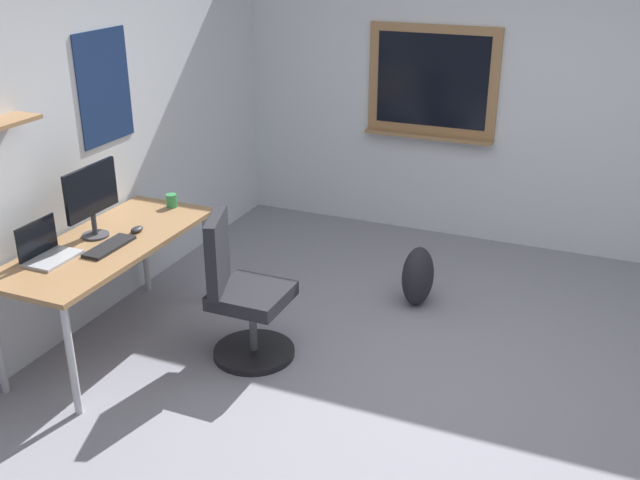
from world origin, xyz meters
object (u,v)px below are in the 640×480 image
Objects in this scene: laptop at (46,250)px; coffee_mug at (172,201)px; desk at (108,251)px; monitor_primary at (92,196)px; computer_mouse at (137,229)px; backpack at (418,276)px; office_chair at (242,298)px; keyboard at (109,246)px.

coffee_mug is at bearing -10.32° from laptop.
monitor_primary is at bearing 69.96° from desk.
monitor_primary is 4.46× the size of computer_mouse.
office_chair is at bearing 143.44° from backpack.
laptop is (-0.54, 0.99, 0.37)m from office_chair.
monitor_primary is (0.39, -0.05, 0.22)m from laptop.
coffee_mug reaches higher than desk.
backpack is (1.11, -0.82, -0.19)m from office_chair.
computer_mouse is 1.99m from backpack.
coffee_mug is at bearing 111.05° from backpack.
keyboard is at bearing -133.37° from desk.
coffee_mug is at bearing -12.27° from monitor_primary.
coffee_mug reaches higher than backpack.
monitor_primary is at bearing 130.89° from computer_mouse.
laptop is at bearing 169.68° from coffee_mug.
desk is 0.89m from office_chair.
desk is at bearing -23.87° from laptop.
keyboard is (-0.12, -0.19, -0.26)m from monitor_primary.
desk is 0.23m from computer_mouse.
monitor_primary is 0.34m from keyboard.
monitor_primary is 1.25× the size of keyboard.
monitor_primary is at bearing -7.08° from laptop.
computer_mouse is at bearing 124.97° from backpack.
monitor_primary is at bearing 99.41° from office_chair.
office_chair reaches higher than keyboard.
office_chair is 3.06× the size of laptop.
office_chair is (0.19, -0.83, -0.25)m from desk.
keyboard is (-0.27, 0.75, 0.33)m from office_chair.
keyboard is 4.02× the size of coffee_mug.
desk is 0.14m from keyboard.
monitor_primary is at bearing 125.65° from backpack.
computer_mouse is (0.55, -0.24, -0.04)m from laptop.
monitor_primary is 2.30m from backpack.
desk is 5.01× the size of laptop.
desk reaches higher than backpack.
office_chair is at bearing -70.07° from keyboard.
coffee_mug is 1.82m from backpack.
desk is 3.55× the size of backpack.
office_chair is 2.17× the size of backpack.
coffee_mug reaches higher than computer_mouse.
laptop is at bearing 172.92° from monitor_primary.
office_chair is 0.86m from keyboard.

